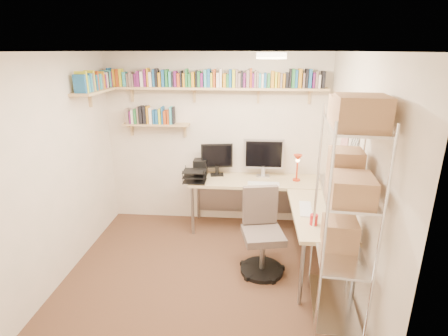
# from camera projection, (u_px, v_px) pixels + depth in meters

# --- Properties ---
(ground) EXTENTS (3.20, 3.20, 0.00)m
(ground) POSITION_uv_depth(u_px,v_px,m) (203.00, 275.00, 4.11)
(ground) COLOR #4F2A22
(ground) RESTS_ON ground
(room_shell) EXTENTS (3.24, 3.04, 2.52)m
(room_shell) POSITION_uv_depth(u_px,v_px,m) (201.00, 148.00, 3.62)
(room_shell) COLOR #F4DEC6
(room_shell) RESTS_ON ground
(wall_shelves) EXTENTS (3.12, 1.09, 0.80)m
(wall_shelves) POSITION_uv_depth(u_px,v_px,m) (183.00, 88.00, 4.72)
(wall_shelves) COLOR tan
(wall_shelves) RESTS_ON ground
(corner_desk) EXTENTS (2.04, 1.99, 1.33)m
(corner_desk) POSITION_uv_depth(u_px,v_px,m) (263.00, 187.00, 4.72)
(corner_desk) COLOR #C9B782
(corner_desk) RESTS_ON ground
(office_chair) EXTENTS (0.54, 0.54, 1.01)m
(office_chair) POSITION_uv_depth(u_px,v_px,m) (262.00, 237.00, 4.10)
(office_chair) COLOR black
(office_chair) RESTS_ON ground
(wire_rack) EXTENTS (0.51, 0.92, 2.20)m
(wire_rack) POSITION_uv_depth(u_px,v_px,m) (348.00, 174.00, 2.98)
(wire_rack) COLOR silver
(wire_rack) RESTS_ON ground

